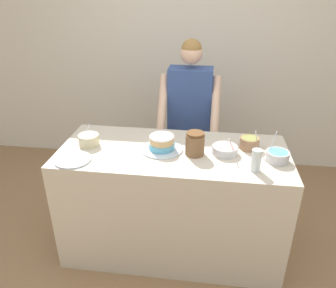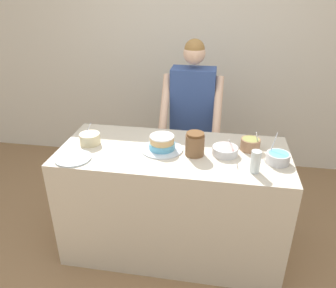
% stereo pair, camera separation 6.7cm
% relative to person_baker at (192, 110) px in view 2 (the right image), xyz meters
% --- Properties ---
extents(ground_plane, '(14.00, 14.00, 0.00)m').
position_rel_person_baker_xyz_m(ground_plane, '(-0.06, -1.10, -0.94)').
color(ground_plane, '#93704C').
extents(wall_back, '(10.00, 0.05, 2.60)m').
position_rel_person_baker_xyz_m(wall_back, '(-0.06, 0.83, 0.36)').
color(wall_back, silver).
rests_on(wall_back, ground_plane).
extents(counter, '(1.67, 0.73, 0.90)m').
position_rel_person_baker_xyz_m(counter, '(-0.06, -0.73, -0.49)').
color(counter, beige).
rests_on(counter, ground_plane).
extents(person_baker, '(0.53, 0.45, 1.57)m').
position_rel_person_baker_xyz_m(person_baker, '(0.00, 0.00, 0.00)').
color(person_baker, '#2D2D38').
rests_on(person_baker, ground_plane).
extents(cake, '(0.31, 0.31, 0.11)m').
position_rel_person_baker_xyz_m(cake, '(-0.15, -0.73, 0.01)').
color(cake, silver).
rests_on(cake, counter).
extents(frosting_bowl_olive, '(0.14, 0.14, 0.17)m').
position_rel_person_baker_xyz_m(frosting_bowl_olive, '(0.48, -0.63, 0.01)').
color(frosting_bowl_olive, '#936B4C').
rests_on(frosting_bowl_olive, counter).
extents(frosting_bowl_white, '(0.15, 0.15, 0.15)m').
position_rel_person_baker_xyz_m(frosting_bowl_white, '(-0.70, -0.73, 0.00)').
color(frosting_bowl_white, beige).
rests_on(frosting_bowl_white, counter).
extents(frosting_bowl_blue, '(0.16, 0.16, 0.20)m').
position_rel_person_baker_xyz_m(frosting_bowl_blue, '(0.66, -0.79, -0.00)').
color(frosting_bowl_blue, silver).
rests_on(frosting_bowl_blue, counter).
extents(frosting_bowl_pink, '(0.18, 0.18, 0.15)m').
position_rel_person_baker_xyz_m(frosting_bowl_pink, '(0.31, -0.73, -0.01)').
color(frosting_bowl_pink, silver).
rests_on(frosting_bowl_pink, counter).
extents(drinking_glass, '(0.06, 0.06, 0.15)m').
position_rel_person_baker_xyz_m(drinking_glass, '(0.50, -0.94, 0.03)').
color(drinking_glass, silver).
rests_on(drinking_glass, counter).
extents(ceramic_plate, '(0.25, 0.25, 0.01)m').
position_rel_person_baker_xyz_m(ceramic_plate, '(-0.73, -0.97, -0.04)').
color(ceramic_plate, silver).
rests_on(ceramic_plate, counter).
extents(stoneware_jar, '(0.13, 0.13, 0.17)m').
position_rel_person_baker_xyz_m(stoneware_jar, '(0.09, -0.77, 0.04)').
color(stoneware_jar, brown).
rests_on(stoneware_jar, counter).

